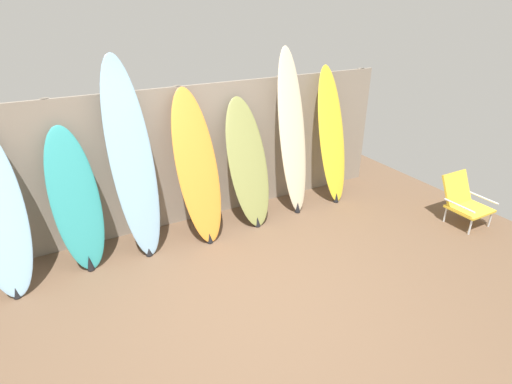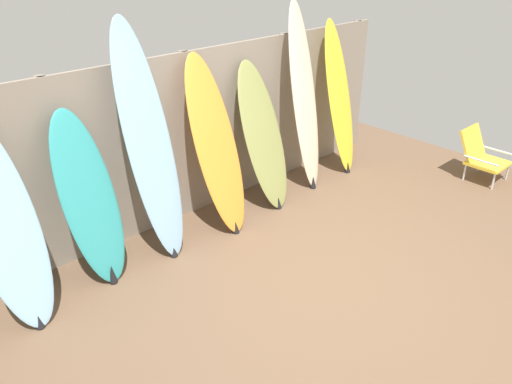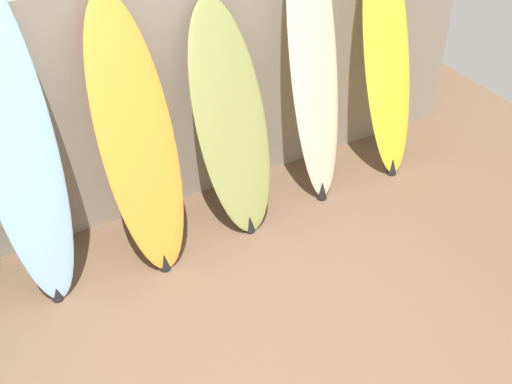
{
  "view_description": "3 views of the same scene",
  "coord_description": "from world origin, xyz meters",
  "px_view_note": "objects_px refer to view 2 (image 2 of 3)",
  "views": [
    {
      "loc": [
        -1.5,
        -2.67,
        2.71
      ],
      "look_at": [
        0.36,
        0.73,
        0.86
      ],
      "focal_mm": 28.0,
      "sensor_mm": 36.0,
      "label": 1
    },
    {
      "loc": [
        -2.92,
        -2.16,
        2.84
      ],
      "look_at": [
        -0.19,
        0.76,
        0.76
      ],
      "focal_mm": 35.0,
      "sensor_mm": 36.0,
      "label": 2
    },
    {
      "loc": [
        -1.26,
        -2.19,
        3.37
      ],
      "look_at": [
        0.41,
        0.72,
        0.89
      ],
      "focal_mm": 50.0,
      "sensor_mm": 36.0,
      "label": 3
    }
  ],
  "objects_px": {
    "surfboard_olive_4": "(263,137)",
    "surfboard_cream_5": "(304,99)",
    "surfboard_skyblue_0": "(3,224)",
    "surfboard_yellow_6": "(340,99)",
    "surfboard_teal_1": "(89,200)",
    "surfboard_skyblue_2": "(149,145)",
    "beach_chair": "(481,154)",
    "surfboard_orange_3": "(216,147)"
  },
  "relations": [
    {
      "from": "surfboard_orange_3",
      "to": "surfboard_teal_1",
      "type": "bearing_deg",
      "value": 177.45
    },
    {
      "from": "surfboard_skyblue_0",
      "to": "surfboard_skyblue_2",
      "type": "height_order",
      "value": "surfboard_skyblue_2"
    },
    {
      "from": "surfboard_skyblue_2",
      "to": "surfboard_yellow_6",
      "type": "distance_m",
      "value": 2.83
    },
    {
      "from": "surfboard_orange_3",
      "to": "surfboard_yellow_6",
      "type": "height_order",
      "value": "surfboard_yellow_6"
    },
    {
      "from": "surfboard_cream_5",
      "to": "beach_chair",
      "type": "bearing_deg",
      "value": -39.0
    },
    {
      "from": "surfboard_skyblue_0",
      "to": "surfboard_olive_4",
      "type": "bearing_deg",
      "value": 0.56
    },
    {
      "from": "surfboard_skyblue_0",
      "to": "surfboard_olive_4",
      "type": "distance_m",
      "value": 2.82
    },
    {
      "from": "surfboard_teal_1",
      "to": "surfboard_olive_4",
      "type": "relative_size",
      "value": 0.95
    },
    {
      "from": "surfboard_teal_1",
      "to": "surfboard_yellow_6",
      "type": "distance_m",
      "value": 3.47
    },
    {
      "from": "surfboard_skyblue_0",
      "to": "surfboard_teal_1",
      "type": "xyz_separation_m",
      "value": [
        0.72,
        0.04,
        -0.08
      ]
    },
    {
      "from": "surfboard_olive_4",
      "to": "surfboard_yellow_6",
      "type": "distance_m",
      "value": 1.38
    },
    {
      "from": "surfboard_teal_1",
      "to": "surfboard_cream_5",
      "type": "height_order",
      "value": "surfboard_cream_5"
    },
    {
      "from": "surfboard_olive_4",
      "to": "surfboard_cream_5",
      "type": "relative_size",
      "value": 0.74
    },
    {
      "from": "surfboard_skyblue_2",
      "to": "surfboard_orange_3",
      "type": "height_order",
      "value": "surfboard_skyblue_2"
    },
    {
      "from": "surfboard_skyblue_0",
      "to": "surfboard_teal_1",
      "type": "relative_size",
      "value": 1.09
    },
    {
      "from": "surfboard_skyblue_2",
      "to": "beach_chair",
      "type": "height_order",
      "value": "surfboard_skyblue_2"
    },
    {
      "from": "surfboard_skyblue_0",
      "to": "beach_chair",
      "type": "bearing_deg",
      "value": -14.91
    },
    {
      "from": "surfboard_teal_1",
      "to": "surfboard_yellow_6",
      "type": "xyz_separation_m",
      "value": [
        3.47,
        0.01,
        0.19
      ]
    },
    {
      "from": "surfboard_olive_4",
      "to": "surfboard_skyblue_0",
      "type": "bearing_deg",
      "value": -179.44
    },
    {
      "from": "surfboard_skyblue_0",
      "to": "surfboard_yellow_6",
      "type": "bearing_deg",
      "value": 0.72
    },
    {
      "from": "surfboard_skyblue_0",
      "to": "surfboard_orange_3",
      "type": "distance_m",
      "value": 2.11
    },
    {
      "from": "surfboard_skyblue_0",
      "to": "beach_chair",
      "type": "xyz_separation_m",
      "value": [
        5.31,
        -1.41,
        -0.52
      ]
    },
    {
      "from": "surfboard_teal_1",
      "to": "surfboard_skyblue_0",
      "type": "bearing_deg",
      "value": -176.62
    },
    {
      "from": "surfboard_teal_1",
      "to": "surfboard_orange_3",
      "type": "xyz_separation_m",
      "value": [
        1.38,
        -0.06,
        0.14
      ]
    },
    {
      "from": "surfboard_olive_4",
      "to": "surfboard_cream_5",
      "type": "bearing_deg",
      "value": 1.74
    },
    {
      "from": "surfboard_teal_1",
      "to": "surfboard_yellow_6",
      "type": "relative_size",
      "value": 0.81
    },
    {
      "from": "surfboard_skyblue_0",
      "to": "surfboard_skyblue_2",
      "type": "xyz_separation_m",
      "value": [
        1.37,
        0.04,
        0.27
      ]
    },
    {
      "from": "surfboard_skyblue_2",
      "to": "surfboard_cream_5",
      "type": "distance_m",
      "value": 2.13
    },
    {
      "from": "surfboard_skyblue_0",
      "to": "surfboard_yellow_6",
      "type": "distance_m",
      "value": 4.19
    },
    {
      "from": "surfboard_olive_4",
      "to": "surfboard_yellow_6",
      "type": "relative_size",
      "value": 0.85
    },
    {
      "from": "surfboard_skyblue_0",
      "to": "surfboard_orange_3",
      "type": "height_order",
      "value": "surfboard_orange_3"
    },
    {
      "from": "surfboard_skyblue_0",
      "to": "surfboard_teal_1",
      "type": "distance_m",
      "value": 0.73
    },
    {
      "from": "surfboard_skyblue_2",
      "to": "beach_chair",
      "type": "distance_m",
      "value": 4.27
    },
    {
      "from": "surfboard_orange_3",
      "to": "beach_chair",
      "type": "height_order",
      "value": "surfboard_orange_3"
    },
    {
      "from": "beach_chair",
      "to": "surfboard_cream_5",
      "type": "bearing_deg",
      "value": 120.59
    },
    {
      "from": "surfboard_orange_3",
      "to": "surfboard_cream_5",
      "type": "relative_size",
      "value": 0.83
    },
    {
      "from": "surfboard_skyblue_2",
      "to": "surfboard_orange_3",
      "type": "xyz_separation_m",
      "value": [
        0.73,
        -0.06,
        -0.21
      ]
    },
    {
      "from": "surfboard_orange_3",
      "to": "surfboard_skyblue_2",
      "type": "bearing_deg",
      "value": 175.51
    },
    {
      "from": "surfboard_olive_4",
      "to": "surfboard_cream_5",
      "type": "distance_m",
      "value": 0.75
    },
    {
      "from": "surfboard_olive_4",
      "to": "beach_chair",
      "type": "height_order",
      "value": "surfboard_olive_4"
    },
    {
      "from": "surfboard_yellow_6",
      "to": "surfboard_skyblue_2",
      "type": "bearing_deg",
      "value": -179.72
    },
    {
      "from": "surfboard_skyblue_2",
      "to": "beach_chair",
      "type": "bearing_deg",
      "value": -20.24
    }
  ]
}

